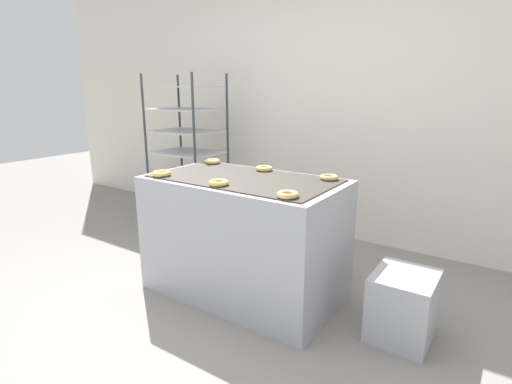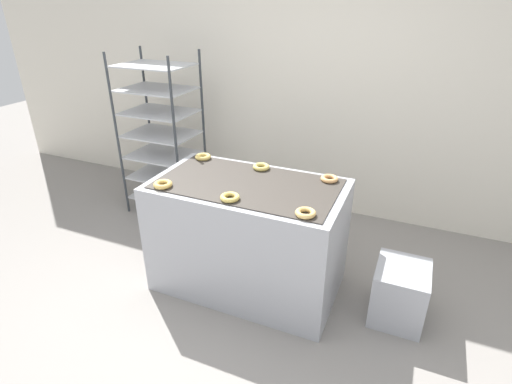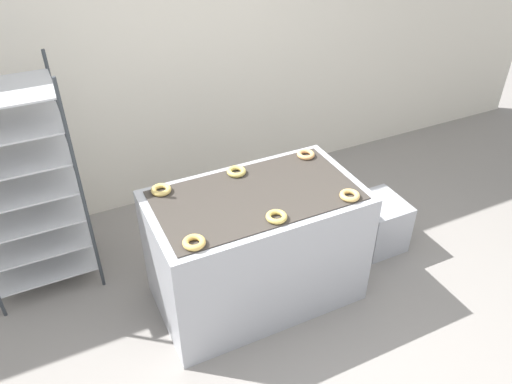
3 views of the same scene
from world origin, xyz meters
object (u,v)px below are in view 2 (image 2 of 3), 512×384
(glaze_bin, at_px, (399,293))
(donut_far_left, at_px, (203,157))
(donut_far_center, at_px, (261,167))
(baking_rack_cart, at_px, (162,134))
(donut_near_left, at_px, (163,184))
(donut_near_center, at_px, (230,197))
(donut_far_right, at_px, (329,179))
(donut_near_right, at_px, (306,213))
(fryer_machine, at_px, (248,236))

(glaze_bin, xyz_separation_m, donut_far_left, (-1.63, 0.21, 0.68))
(donut_far_left, bearing_deg, donut_far_center, -1.07)
(donut_far_center, bearing_deg, glaze_bin, -10.21)
(baking_rack_cart, distance_m, donut_near_left, 1.36)
(donut_near_center, height_order, donut_far_right, same)
(glaze_bin, height_order, donut_near_left, donut_near_left)
(glaze_bin, xyz_separation_m, donut_far_right, (-0.59, 0.19, 0.68))
(baking_rack_cart, xyz_separation_m, donut_near_right, (1.81, -1.09, 0.07))
(donut_near_center, bearing_deg, donut_far_right, 46.28)
(donut_near_center, bearing_deg, donut_far_left, 133.03)
(baking_rack_cart, height_order, donut_near_left, baking_rack_cart)
(donut_near_left, bearing_deg, glaze_bin, 12.37)
(donut_near_center, bearing_deg, donut_near_left, -179.09)
(donut_far_left, bearing_deg, donut_near_right, -28.76)
(baking_rack_cart, bearing_deg, donut_far_center, -22.64)
(fryer_machine, bearing_deg, donut_near_center, -90.29)
(donut_near_center, bearing_deg, fryer_machine, 89.71)
(donut_far_center, bearing_deg, baking_rack_cart, 157.36)
(fryer_machine, bearing_deg, donut_far_right, 27.41)
(glaze_bin, xyz_separation_m, donut_near_center, (-1.11, -0.35, 0.68))
(fryer_machine, distance_m, baking_rack_cart, 1.59)
(baking_rack_cart, distance_m, donut_near_center, 1.70)
(donut_near_center, distance_m, donut_far_left, 0.76)
(baking_rack_cart, bearing_deg, donut_near_right, -31.14)
(donut_near_center, distance_m, donut_near_right, 0.51)
(donut_far_left, bearing_deg, fryer_machine, -28.63)
(baking_rack_cart, relative_size, donut_near_left, 12.47)
(fryer_machine, distance_m, donut_far_center, 0.53)
(baking_rack_cart, bearing_deg, donut_near_center, -39.84)
(donut_far_right, bearing_deg, donut_far_left, 179.01)
(donut_near_left, distance_m, donut_far_center, 0.75)
(donut_near_center, xyz_separation_m, donut_far_center, (-0.01, 0.55, 0.00))
(fryer_machine, relative_size, donut_near_left, 10.57)
(donut_far_left, bearing_deg, glaze_bin, -7.38)
(glaze_bin, distance_m, donut_near_left, 1.79)
(baking_rack_cart, height_order, glaze_bin, baking_rack_cart)
(glaze_bin, relative_size, donut_far_center, 3.22)
(glaze_bin, distance_m, donut_far_left, 1.78)
(fryer_machine, xyz_separation_m, donut_far_right, (0.52, 0.27, 0.45))
(donut_far_center, bearing_deg, donut_far_left, 178.93)
(donut_near_right, bearing_deg, donut_far_left, 151.24)
(baking_rack_cart, distance_m, donut_far_right, 1.90)
(donut_near_left, height_order, donut_far_center, donut_near_left)
(fryer_machine, xyz_separation_m, donut_near_center, (-0.00, -0.27, 0.45))
(donut_near_left, xyz_separation_m, donut_far_center, (0.50, 0.56, -0.00))
(glaze_bin, relative_size, donut_near_right, 3.27)
(fryer_machine, relative_size, donut_far_right, 10.97)
(donut_near_right, height_order, donut_far_right, same)
(donut_near_center, height_order, donut_far_center, same)
(donut_near_center, bearing_deg, donut_near_right, -0.70)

